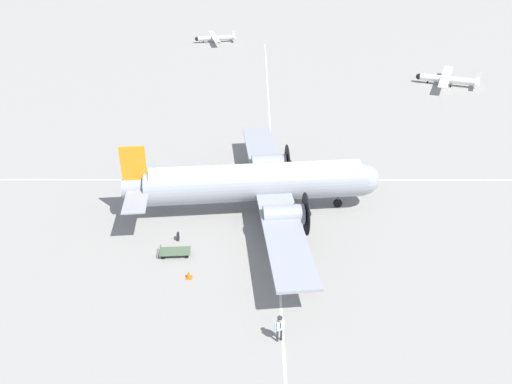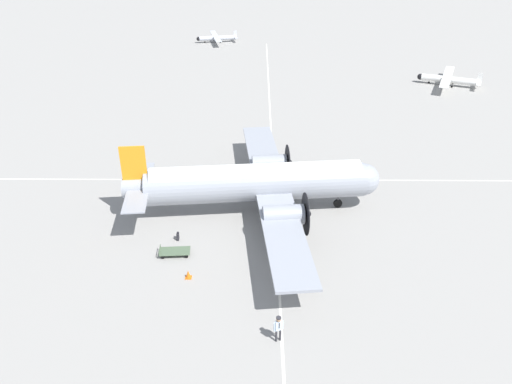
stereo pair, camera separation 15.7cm
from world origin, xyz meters
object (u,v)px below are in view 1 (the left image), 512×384
(baggage_cart, at_px, (175,252))
(light_aircraft_taxiing, at_px, (447,79))
(traffic_cone, at_px, (189,275))
(crew_foreground, at_px, (280,326))
(suitcase_near_door, at_px, (178,237))
(airliner_main, at_px, (262,182))
(light_aircraft_distant, at_px, (215,38))

(baggage_cart, xyz_separation_m, light_aircraft_taxiing, (39.95, -31.87, 0.59))
(baggage_cart, height_order, light_aircraft_taxiing, light_aircraft_taxiing)
(light_aircraft_taxiing, relative_size, traffic_cone, 19.62)
(baggage_cart, bearing_deg, crew_foreground, -53.03)
(crew_foreground, height_order, suitcase_near_door, crew_foreground)
(baggage_cart, relative_size, traffic_cone, 3.88)
(airliner_main, bearing_deg, light_aircraft_distant, 91.86)
(airliner_main, xyz_separation_m, light_aircraft_taxiing, (34.03, -25.86, -1.71))
(traffic_cone, bearing_deg, baggage_cart, 26.77)
(crew_foreground, relative_size, light_aircraft_taxiing, 0.15)
(baggage_cart, distance_m, traffic_cone, 2.80)
(airliner_main, relative_size, light_aircraft_distant, 2.44)
(suitcase_near_door, relative_size, baggage_cart, 0.29)
(airliner_main, height_order, light_aircraft_distant, airliner_main)
(light_aircraft_taxiing, bearing_deg, traffic_cone, 76.90)
(airliner_main, bearing_deg, crew_foreground, -92.17)
(light_aircraft_taxiing, height_order, traffic_cone, light_aircraft_taxiing)
(suitcase_near_door, bearing_deg, light_aircraft_distant, 1.95)
(baggage_cart, distance_m, light_aircraft_distant, 67.16)
(crew_foreground, xyz_separation_m, light_aircraft_taxiing, (47.88, -24.98, -0.19))
(airliner_main, distance_m, traffic_cone, 9.94)
(light_aircraft_taxiing, bearing_deg, crew_foreground, 85.14)
(crew_foreground, bearing_deg, suitcase_near_door, -74.72)
(airliner_main, xyz_separation_m, crew_foreground, (-13.86, -0.89, -1.52))
(suitcase_near_door, distance_m, baggage_cart, 1.83)
(suitcase_near_door, xyz_separation_m, baggage_cart, (-1.83, -0.03, -0.02))
(suitcase_near_door, bearing_deg, crew_foreground, -144.68)
(crew_foreground, xyz_separation_m, suitcase_near_door, (9.76, 6.92, -0.77))
(airliner_main, relative_size, crew_foreground, 14.79)
(crew_foreground, bearing_deg, traffic_cone, -64.04)
(crew_foreground, height_order, traffic_cone, crew_foreground)
(light_aircraft_distant, distance_m, traffic_cone, 69.71)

